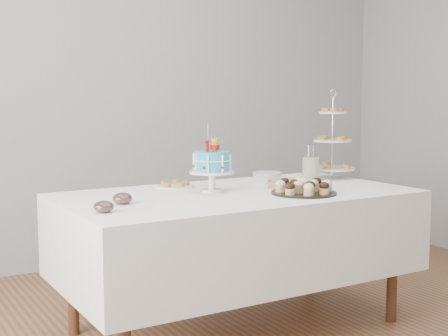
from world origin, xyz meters
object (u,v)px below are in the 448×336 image
table (237,233)px  pastry_plate (175,185)px  cupcake_tray (304,187)px  plate_stack (267,178)px  birthday_cake (212,173)px  tiered_stand (333,141)px  jam_bowl_a (104,207)px  jam_bowl_b (122,199)px  utensil_pitcher (311,169)px  pie (293,184)px

table → pastry_plate: 0.47m
cupcake_tray → pastry_plate: bearing=130.4°
plate_stack → cupcake_tray: bearing=-99.1°
birthday_cake → plate_stack: 0.48m
tiered_stand → jam_bowl_a: size_ratio=6.12×
jam_bowl_b → utensil_pitcher: bearing=6.6°
tiered_stand → birthday_cake: bearing=-173.6°
pie → plate_stack: plate_stack is taller
tiered_stand → jam_bowl_a: bearing=-166.8°
tiered_stand → jam_bowl_a: 1.74m
tiered_stand → plate_stack: (-0.49, 0.02, -0.21)m
plate_stack → tiered_stand: bearing=-2.5°
plate_stack → utensil_pitcher: 0.28m
table → jam_bowl_a: size_ratio=20.57×
jam_bowl_a → jam_bowl_b: bearing=46.9°
pie → jam_bowl_b: 1.02m
table → utensil_pitcher: bearing=10.9°
cupcake_tray → tiered_stand: bearing=37.2°
cupcake_tray → pastry_plate: 0.76m
table → birthday_cake: size_ratio=5.03×
cupcake_tray → utensil_pitcher: bearing=46.9°
plate_stack → pastry_plate: size_ratio=0.76×
birthday_cake → plate_stack: size_ratio=2.22×
birthday_cake → pastry_plate: 0.29m
birthday_cake → plate_stack: birthday_cake is taller
birthday_cake → utensil_pitcher: bearing=-1.6°
table → birthday_cake: 0.36m
cupcake_tray → table: bearing=139.7°
pie → pastry_plate: 0.68m
jam_bowl_b → pie: bearing=-1.2°
table → cupcake_tray: size_ratio=5.43×
jam_bowl_a → birthday_cake: bearing=21.5°
plate_stack → table: bearing=-148.2°
pie → jam_bowl_a: bearing=-173.0°
birthday_cake → jam_bowl_a: (-0.73, -0.29, -0.08)m
utensil_pitcher → jam_bowl_a: bearing=-158.6°
tiered_stand → jam_bowl_a: tiered_stand is taller
cupcake_tray → jam_bowl_b: size_ratio=3.65×
birthday_cake → cupcake_tray: size_ratio=1.08×
table → jam_bowl_a: jam_bowl_a is taller
table → utensil_pitcher: size_ratio=8.35×
pastry_plate → pie: bearing=-35.5°
table → pastry_plate: (-0.21, 0.34, 0.24)m
cupcake_tray → jam_bowl_a: 1.12m
jam_bowl_b → table: bearing=2.7°
pastry_plate → jam_bowl_a: bearing=-139.2°
cupcake_tray → jam_bowl_b: 0.98m
tiered_stand → jam_bowl_a: (-1.68, -0.39, -0.21)m
pastry_plate → utensil_pitcher: bearing=-15.4°
pastry_plate → plate_stack: bearing=-12.6°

